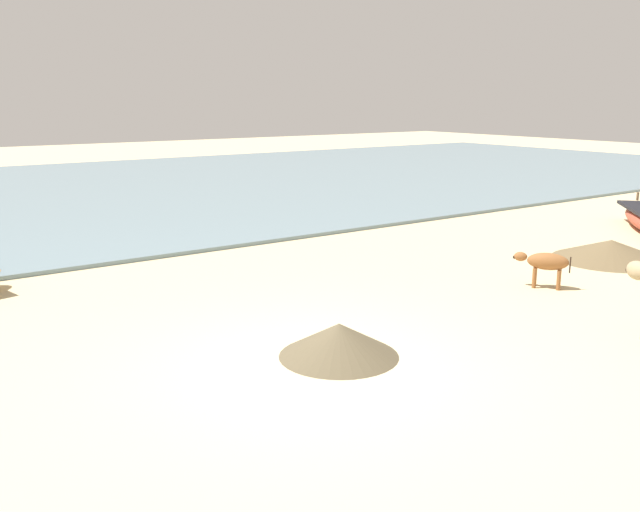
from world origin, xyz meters
TOP-DOWN VIEW (x-y plane):
  - ground at (0.00, 0.00)m, footprint 80.00×80.00m
  - sea_water at (0.00, 16.07)m, footprint 60.00×20.00m
  - calf_near_brown at (4.92, 0.61)m, footprint 0.64×0.81m
  - debris_pile_0 at (7.58, 1.13)m, footprint 2.57×2.57m
  - debris_pile_1 at (0.44, 0.13)m, footprint 2.02×2.02m

SIDE VIEW (x-z plane):
  - ground at x=0.00m, z-range 0.00..0.00m
  - sea_water at x=0.00m, z-range 0.00..0.08m
  - debris_pile_0 at x=7.58m, z-range 0.00..0.38m
  - debris_pile_1 at x=0.44m, z-range 0.00..0.40m
  - calf_near_brown at x=4.92m, z-range 0.13..0.70m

